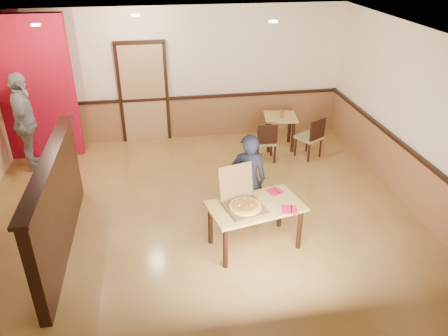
% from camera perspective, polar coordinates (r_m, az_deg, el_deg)
% --- Properties ---
extents(floor, '(7.00, 7.00, 0.00)m').
position_cam_1_polar(floor, '(6.86, -2.94, -7.55)').
color(floor, tan).
rests_on(floor, ground).
extents(ceiling, '(7.00, 7.00, 0.00)m').
position_cam_1_polar(ceiling, '(5.71, -3.65, 15.96)').
color(ceiling, black).
rests_on(ceiling, wall_back).
extents(wall_back, '(7.00, 0.00, 7.00)m').
position_cam_1_polar(wall_back, '(9.44, -5.67, 11.96)').
color(wall_back, '#FFE8C7').
rests_on(wall_back, floor).
extents(wall_right, '(0.00, 7.00, 7.00)m').
position_cam_1_polar(wall_right, '(7.35, 25.07, 4.68)').
color(wall_right, '#FFE8C7').
rests_on(wall_right, floor).
extents(wainscot_back, '(7.00, 0.04, 0.90)m').
position_cam_1_polar(wainscot_back, '(9.71, -5.40, 6.52)').
color(wainscot_back, '#8F5D39').
rests_on(wainscot_back, floor).
extents(chair_rail_back, '(7.00, 0.06, 0.06)m').
position_cam_1_polar(chair_rail_back, '(9.53, -5.52, 9.11)').
color(chair_rail_back, black).
rests_on(chair_rail_back, wall_back).
extents(wainscot_right, '(0.04, 7.00, 0.90)m').
position_cam_1_polar(wainscot_right, '(7.72, 23.48, -1.79)').
color(wainscot_right, '#8F5D39').
rests_on(wainscot_right, floor).
extents(chair_rail_right, '(0.06, 7.00, 0.06)m').
position_cam_1_polar(chair_rail_right, '(7.51, 24.03, 1.31)').
color(chair_rail_right, black).
rests_on(chair_rail_right, wall_right).
extents(back_door, '(0.90, 0.06, 2.10)m').
position_cam_1_polar(back_door, '(9.49, -10.44, 9.51)').
color(back_door, tan).
rests_on(back_door, wall_back).
extents(booth_partition, '(0.20, 3.10, 1.44)m').
position_cam_1_polar(booth_partition, '(6.43, -20.93, -4.42)').
color(booth_partition, black).
rests_on(booth_partition, floor).
extents(red_accent_panel, '(1.60, 0.20, 2.78)m').
position_cam_1_polar(red_accent_panel, '(9.25, -23.89, 9.37)').
color(red_accent_panel, '#A80C25').
rests_on(red_accent_panel, floor).
extents(spot_a, '(0.14, 0.14, 0.02)m').
position_cam_1_polar(spot_a, '(7.66, -23.37, 16.79)').
color(spot_a, '#FAEDAF').
rests_on(spot_a, ceiling).
extents(spot_b, '(0.14, 0.14, 0.02)m').
position_cam_1_polar(spot_b, '(8.15, -11.53, 18.97)').
color(spot_b, '#FAEDAF').
rests_on(spot_b, ceiling).
extents(spot_c, '(0.14, 0.14, 0.02)m').
position_cam_1_polar(spot_c, '(7.42, 6.45, 18.48)').
color(spot_c, '#FAEDAF').
rests_on(spot_c, ceiling).
extents(main_table, '(1.42, 1.00, 0.69)m').
position_cam_1_polar(main_table, '(6.15, 4.09, -5.67)').
color(main_table, tan).
rests_on(main_table, floor).
extents(diner_chair, '(0.45, 0.45, 0.83)m').
position_cam_1_polar(diner_chair, '(6.82, 2.67, -3.24)').
color(diner_chair, olive).
rests_on(diner_chair, floor).
extents(side_chair_left, '(0.43, 0.43, 0.83)m').
position_cam_1_polar(side_chair_left, '(8.61, 5.49, 3.61)').
color(side_chair_left, olive).
rests_on(side_chair_left, floor).
extents(side_chair_right, '(0.59, 0.59, 0.87)m').
position_cam_1_polar(side_chair_right, '(8.87, 11.36, 4.11)').
color(side_chair_right, olive).
rests_on(side_chair_right, floor).
extents(side_table, '(0.75, 0.75, 0.70)m').
position_cam_1_polar(side_table, '(9.23, 7.32, 5.78)').
color(side_table, tan).
rests_on(side_table, floor).
extents(diner, '(0.58, 0.40, 1.50)m').
position_cam_1_polar(diner, '(6.55, 3.17, -1.62)').
color(diner, black).
rests_on(diner, floor).
extents(passerby, '(0.64, 1.16, 1.88)m').
position_cam_1_polar(passerby, '(8.90, -24.50, 5.40)').
color(passerby, gray).
rests_on(passerby, floor).
extents(pizza_box, '(0.64, 0.70, 0.53)m').
position_cam_1_polar(pizza_box, '(5.99, 2.55, -4.63)').
color(pizza_box, brown).
rests_on(pizza_box, main_table).
extents(pizza, '(0.46, 0.46, 0.03)m').
position_cam_1_polar(pizza, '(5.96, 2.78, -5.02)').
color(pizza, '#F3C458').
rests_on(pizza, pizza_box).
extents(napkin_near, '(0.24, 0.24, 0.01)m').
position_cam_1_polar(napkin_near, '(6.04, 8.54, -5.38)').
color(napkin_near, red).
rests_on(napkin_near, main_table).
extents(napkin_far, '(0.27, 0.27, 0.01)m').
position_cam_1_polar(napkin_far, '(6.42, 6.66, -3.05)').
color(napkin_far, red).
rests_on(napkin_far, main_table).
extents(condiment, '(0.07, 0.07, 0.17)m').
position_cam_1_polar(condiment, '(9.05, 7.60, 7.02)').
color(condiment, brown).
rests_on(condiment, side_table).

